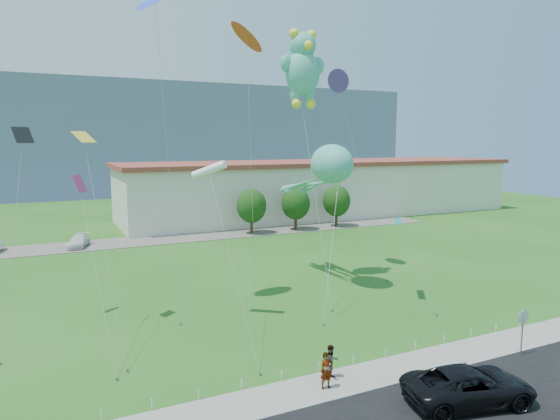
% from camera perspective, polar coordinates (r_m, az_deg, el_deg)
% --- Properties ---
extents(ground, '(160.00, 160.00, 0.00)m').
position_cam_1_polar(ground, '(26.99, 4.93, -16.50)').
color(ground, '#215818').
rests_on(ground, ground).
extents(sidewalk, '(80.00, 2.50, 0.10)m').
position_cam_1_polar(sidewalk, '(24.87, 8.32, -18.65)').
color(sidewalk, gray).
rests_on(sidewalk, ground).
extents(parking_strip, '(70.00, 6.00, 0.06)m').
position_cam_1_polar(parking_strip, '(58.58, -12.73, -3.24)').
color(parking_strip, '#59544C').
rests_on(parking_strip, ground).
extents(hill_ridge, '(160.00, 50.00, 25.00)m').
position_cam_1_polar(hill_ridge, '(141.70, -20.69, 7.92)').
color(hill_ridge, slate).
rests_on(hill_ridge, ground).
extents(warehouse, '(61.00, 15.00, 8.20)m').
position_cam_1_polar(warehouse, '(76.02, 5.05, 2.55)').
color(warehouse, beige).
rests_on(warehouse, ground).
extents(stop_sign, '(0.80, 0.07, 2.50)m').
position_cam_1_polar(stop_sign, '(29.32, 26.02, -11.35)').
color(stop_sign, slate).
rests_on(stop_sign, ground).
extents(rope_fence, '(26.05, 0.05, 0.50)m').
position_cam_1_polar(rope_fence, '(25.88, 6.46, -17.02)').
color(rope_fence, white).
rests_on(rope_fence, ground).
extents(tree_near, '(3.60, 3.60, 5.47)m').
position_cam_1_polar(tree_near, '(60.07, -3.28, 0.46)').
color(tree_near, '#3F2B19').
rests_on(tree_near, ground).
extents(tree_mid, '(3.60, 3.60, 5.47)m').
position_cam_1_polar(tree_mid, '(62.58, 1.81, 0.76)').
color(tree_mid, '#3F2B19').
rests_on(tree_mid, ground).
extents(tree_far, '(3.60, 3.60, 5.47)m').
position_cam_1_polar(tree_far, '(65.53, 6.47, 1.04)').
color(tree_far, '#3F2B19').
rests_on(tree_far, ground).
extents(suv, '(6.03, 3.75, 1.56)m').
position_cam_1_polar(suv, '(23.80, 20.81, -18.27)').
color(suv, black).
rests_on(suv, road).
extents(pedestrian_left, '(0.62, 0.41, 1.67)m').
position_cam_1_polar(pedestrian_left, '(23.54, 5.32, -17.80)').
color(pedestrian_left, gray).
rests_on(pedestrian_left, sidewalk).
extents(pedestrian_right, '(0.78, 0.61, 1.60)m').
position_cam_1_polar(pedestrian_right, '(24.45, 5.87, -16.87)').
color(pedestrian_right, gray).
rests_on(pedestrian_right, sidewalk).
extents(parked_car_white, '(2.90, 4.52, 1.22)m').
position_cam_1_polar(parked_car_white, '(56.92, -22.02, -3.30)').
color(parked_car_white, silver).
rests_on(parked_car_white, parking_strip).
extents(octopus_kite, '(6.06, 12.97, 10.91)m').
position_cam_1_polar(octopus_kite, '(38.20, 5.10, 4.37)').
color(octopus_kite, teal).
rests_on(octopus_kite, ground).
extents(teddy_bear_kite, '(3.82, 9.10, 19.58)m').
position_cam_1_polar(teddy_bear_kite, '(39.92, 2.61, 16.00)').
color(teddy_bear_kite, teal).
rests_on(teddy_bear_kite, ground).
extents(small_kite_blue, '(1.80, 4.96, 20.72)m').
position_cam_1_polar(small_kite_blue, '(34.80, -13.97, 21.60)').
color(small_kite_blue, blue).
rests_on(small_kite_blue, ground).
extents(small_kite_white, '(0.60, 9.54, 9.84)m').
position_cam_1_polar(small_kite_white, '(30.47, -8.05, 4.39)').
color(small_kite_white, white).
rests_on(small_kite_white, ground).
extents(small_kite_cyan, '(0.50, 5.24, 6.04)m').
position_cam_1_polar(small_kite_cyan, '(35.76, 13.39, -1.28)').
color(small_kite_cyan, '#2FADD4').
rests_on(small_kite_cyan, ground).
extents(small_kite_black, '(2.25, 7.13, 11.92)m').
position_cam_1_polar(small_kite_black, '(33.15, -27.54, 5.29)').
color(small_kite_black, black).
rests_on(small_kite_black, ground).
extents(small_kite_purple, '(2.32, 6.20, 16.83)m').
position_cam_1_polar(small_kite_purple, '(43.44, 6.80, 13.97)').
color(small_kite_purple, '#6730C1').
rests_on(small_kite_purple, ground).
extents(small_kite_pink, '(1.34, 8.67, 9.10)m').
position_cam_1_polar(small_kite_pink, '(30.52, -21.59, 0.90)').
color(small_kite_pink, '#CE2D78').
rests_on(small_kite_pink, ground).
extents(small_kite_yellow, '(1.55, 8.36, 11.79)m').
position_cam_1_polar(small_kite_yellow, '(30.70, -21.08, 5.25)').
color(small_kite_yellow, gold).
rests_on(small_kite_yellow, ground).
extents(small_kite_orange, '(2.62, 6.08, 19.90)m').
position_cam_1_polar(small_kite_orange, '(41.14, -3.80, 18.49)').
color(small_kite_orange, '#D14117').
rests_on(small_kite_orange, ground).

